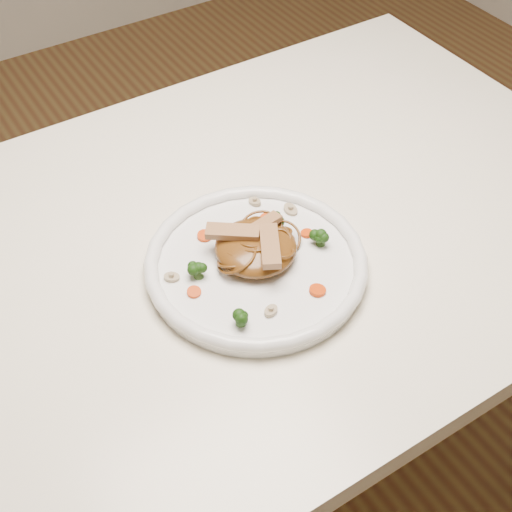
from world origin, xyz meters
TOP-DOWN VIEW (x-y plane):
  - ground at (0.00, 0.00)m, footprint 4.00×4.00m
  - table at (0.00, 0.00)m, footprint 1.20×0.80m
  - plate at (-0.04, -0.08)m, footprint 0.32×0.32m
  - noodle_mound at (-0.03, -0.07)m, footprint 0.15×0.15m
  - chicken_a at (-0.01, -0.05)m, footprint 0.06×0.03m
  - chicken_b at (-0.05, -0.04)m, footprint 0.07×0.06m
  - chicken_c at (-0.02, -0.09)m, footprint 0.06×0.08m
  - broccoli_0 at (0.03, -0.03)m, footprint 0.03×0.03m
  - broccoli_1 at (-0.12, -0.06)m, footprint 0.04×0.04m
  - broccoli_2 at (-0.11, -0.16)m, footprint 0.03×0.03m
  - broccoli_3 at (0.06, -0.10)m, footprint 0.03×0.03m
  - carrot_0 at (0.02, -0.01)m, footprint 0.02×0.02m
  - carrot_1 at (-0.14, -0.08)m, footprint 0.02×0.02m
  - carrot_2 at (0.05, -0.07)m, footprint 0.02×0.02m
  - carrot_3 at (-0.07, 0.00)m, footprint 0.03×0.03m
  - carrot_4 at (0.00, -0.17)m, footprint 0.03×0.03m
  - mushroom_0 at (-0.07, -0.16)m, footprint 0.03×0.03m
  - mushroom_1 at (0.06, -0.02)m, footprint 0.03×0.03m
  - mushroom_2 at (-0.15, -0.04)m, footprint 0.03×0.03m
  - mushroom_3 at (0.03, 0.03)m, footprint 0.03×0.03m

SIDE VIEW (x-z plane):
  - ground at x=0.00m, z-range 0.00..0.00m
  - table at x=0.00m, z-range 0.28..1.03m
  - plate at x=-0.04m, z-range 0.75..0.77m
  - carrot_0 at x=0.02m, z-range 0.77..0.77m
  - carrot_1 at x=-0.14m, z-range 0.77..0.77m
  - carrot_2 at x=0.05m, z-range 0.77..0.77m
  - carrot_3 at x=-0.07m, z-range 0.77..0.77m
  - carrot_4 at x=0.00m, z-range 0.77..0.77m
  - mushroom_0 at x=-0.07m, z-range 0.77..0.77m
  - mushroom_1 at x=0.06m, z-range 0.77..0.77m
  - mushroom_2 at x=-0.15m, z-range 0.77..0.77m
  - mushroom_3 at x=0.03m, z-range 0.77..0.77m
  - broccoli_0 at x=0.03m, z-range 0.77..0.79m
  - broccoli_2 at x=-0.11m, z-range 0.77..0.79m
  - noodle_mound at x=-0.03m, z-range 0.76..0.80m
  - broccoli_3 at x=0.06m, z-range 0.77..0.80m
  - broccoli_1 at x=-0.12m, z-range 0.77..0.80m
  - chicken_a at x=-0.01m, z-range 0.80..0.81m
  - chicken_b at x=-0.05m, z-range 0.80..0.81m
  - chicken_c at x=-0.02m, z-range 0.80..0.81m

